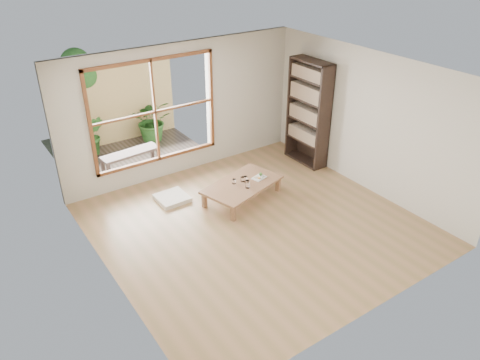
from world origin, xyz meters
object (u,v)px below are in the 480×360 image
(bookshelf, at_px, (308,113))
(garden_bench, at_px, (131,154))
(low_table, at_px, (242,185))
(food_tray, at_px, (259,177))

(bookshelf, height_order, garden_bench, bookshelf)
(low_table, relative_size, garden_bench, 1.33)
(low_table, distance_m, food_tray, 0.39)
(food_tray, xyz_separation_m, garden_bench, (-1.62, 2.24, 0.01))
(low_table, height_order, garden_bench, garden_bench)
(food_tray, bearing_deg, garden_bench, 110.69)
(low_table, distance_m, bookshelf, 2.23)
(food_tray, bearing_deg, bookshelf, 3.32)
(low_table, relative_size, bookshelf, 0.75)
(low_table, height_order, food_tray, food_tray)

